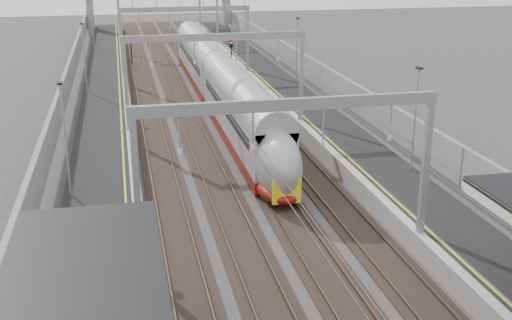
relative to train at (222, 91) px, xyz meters
name	(u,v)px	position (x,y,z in m)	size (l,w,h in m)	color
platform_left	(105,127)	(-9.50, -3.81, -1.45)	(4.00, 120.00, 1.00)	black
platform_right	(310,115)	(6.50, -3.81, -1.45)	(4.00, 120.00, 1.00)	black
tracks	(211,126)	(-1.50, -3.81, -1.90)	(11.40, 140.00, 0.20)	black
overhead_line	(198,36)	(-1.50, 2.80, 4.19)	(13.00, 140.00, 6.60)	gray
wall_left	(60,115)	(-12.70, -3.81, -0.35)	(0.30, 120.00, 3.20)	slate
wall_right	(349,100)	(9.70, -3.81, -0.35)	(0.30, 120.00, 3.20)	slate
train	(222,91)	(0.00, 0.00, 0.00)	(2.49, 45.40, 3.95)	maroon
signal_green	(131,44)	(-6.70, 24.42, 0.47)	(0.32, 0.32, 3.48)	black
signal_red_near	(204,43)	(1.70, 23.58, 0.47)	(0.32, 0.32, 3.48)	black
signal_red_far	(231,50)	(3.90, 17.70, 0.47)	(0.32, 0.32, 3.48)	black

